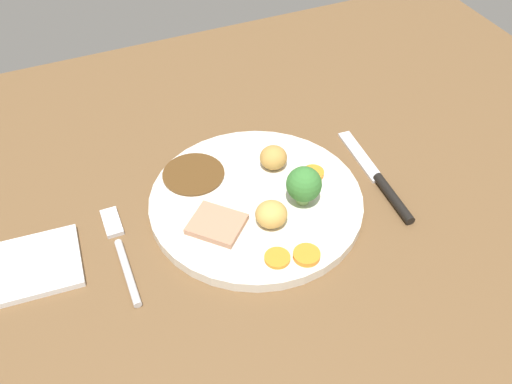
{
  "coord_description": "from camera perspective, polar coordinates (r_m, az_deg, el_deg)",
  "views": [
    {
      "loc": [
        -18.05,
        -47.59,
        55.06
      ],
      "look_at": [
        1.65,
        -1.83,
        6.0
      ],
      "focal_mm": 40.19,
      "sensor_mm": 36.0,
      "label": 1
    }
  ],
  "objects": [
    {
      "name": "broccoli_floret",
      "position": [
        0.68,
        4.79,
        0.73
      ],
      "size": [
        4.34,
        4.34,
        5.11
      ],
      "color": "#8CB766",
      "rests_on": "dinner_plate"
    },
    {
      "name": "folded_napkin",
      "position": [
        0.7,
        -21.52,
        -6.9
      ],
      "size": [
        11.63,
        9.79,
        0.8
      ],
      "primitive_type": "cube",
      "rotation": [
        0.0,
        0.0,
        -0.07
      ],
      "color": "white",
      "rests_on": "dining_table"
    },
    {
      "name": "dining_table",
      "position": [
        0.74,
        -1.74,
        -1.76
      ],
      "size": [
        120.0,
        84.0,
        3.6
      ],
      "primitive_type": "cube",
      "color": "brown",
      "rests_on": "ground"
    },
    {
      "name": "roast_potato_right",
      "position": [
        0.67,
        1.53,
        -2.22
      ],
      "size": [
        4.28,
        4.23,
        2.94
      ],
      "primitive_type": "ellipsoid",
      "rotation": [
        0.0,
        0.0,
        1.71
      ],
      "color": "tan",
      "rests_on": "dinner_plate"
    },
    {
      "name": "fork",
      "position": [
        0.68,
        -13.31,
        -5.69
      ],
      "size": [
        2.07,
        15.27,
        0.9
      ],
      "rotation": [
        0.0,
        0.0,
        1.56
      ],
      "color": "silver",
      "rests_on": "dining_table"
    },
    {
      "name": "knife",
      "position": [
        0.76,
        12.29,
        1.01
      ],
      "size": [
        2.68,
        18.56,
        1.2
      ],
      "rotation": [
        0.0,
        0.0,
        1.5
      ],
      "color": "black",
      "rests_on": "dining_table"
    },
    {
      "name": "gravy_pool",
      "position": [
        0.74,
        -6.24,
        1.79
      ],
      "size": [
        7.99,
        7.99,
        0.3
      ],
      "primitive_type": "cylinder",
      "color": "#563819",
      "rests_on": "dinner_plate"
    },
    {
      "name": "roast_potato_left",
      "position": [
        0.74,
        1.74,
        3.45
      ],
      "size": [
        5.05,
        5.05,
        2.96
      ],
      "primitive_type": "ellipsoid",
      "rotation": [
        0.0,
        0.0,
        3.96
      ],
      "color": "#BC8C42",
      "rests_on": "dinner_plate"
    },
    {
      "name": "meat_slice_main",
      "position": [
        0.67,
        -3.93,
        -3.21
      ],
      "size": [
        7.92,
        7.94,
        0.8
      ],
      "primitive_type": "cube",
      "rotation": [
        0.0,
        0.0,
        5.48
      ],
      "color": "tan",
      "rests_on": "dinner_plate"
    },
    {
      "name": "dinner_plate",
      "position": [
        0.71,
        -0.0,
        -0.98
      ],
      "size": [
        26.42,
        26.42,
        1.4
      ],
      "primitive_type": "cylinder",
      "color": "silver",
      "rests_on": "dining_table"
    },
    {
      "name": "carrot_coin_front",
      "position": [
        0.64,
        5.06,
        -6.27
      ],
      "size": [
        3.09,
        3.09,
        0.65
      ],
      "primitive_type": "cylinder",
      "color": "orange",
      "rests_on": "dinner_plate"
    },
    {
      "name": "carrot_coin_back",
      "position": [
        0.74,
        5.72,
        1.88
      ],
      "size": [
        2.77,
        2.77,
        0.62
      ],
      "primitive_type": "cylinder",
      "color": "orange",
      "rests_on": "dinner_plate"
    },
    {
      "name": "carrot_coin_side",
      "position": [
        0.64,
        1.82,
        -6.69
      ],
      "size": [
        2.94,
        2.94,
        0.46
      ],
      "primitive_type": "cylinder",
      "color": "orange",
      "rests_on": "dinner_plate"
    }
  ]
}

